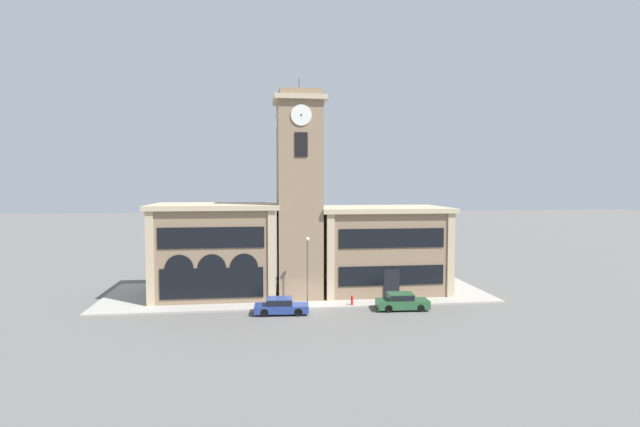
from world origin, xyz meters
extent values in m
plane|color=#605E5B|center=(0.00, 0.00, 0.00)|extent=(300.00, 300.00, 0.00)
cube|color=#A39E93|center=(0.00, 6.44, 0.07)|extent=(37.48, 12.88, 0.15)
cube|color=#897056|center=(0.00, 4.50, 9.35)|extent=(4.15, 4.15, 18.70)
cube|color=tan|center=(0.00, 4.50, 18.93)|extent=(4.85, 4.85, 0.45)
cube|color=#897056|center=(0.00, 4.50, 19.45)|extent=(3.82, 3.82, 0.60)
cylinder|color=#4C4C51|center=(0.00, 4.50, 20.35)|extent=(0.10, 0.10, 1.20)
cylinder|color=silver|center=(0.00, 2.37, 17.25)|extent=(1.90, 0.10, 1.90)
cylinder|color=black|center=(0.00, 2.30, 17.25)|extent=(0.15, 0.04, 0.15)
cylinder|color=silver|center=(-2.13, 4.50, 17.25)|extent=(0.10, 1.90, 1.90)
cylinder|color=black|center=(-2.20, 4.50, 17.25)|extent=(0.04, 0.15, 0.15)
cube|color=black|center=(0.00, 2.38, 14.60)|extent=(1.16, 0.10, 2.20)
cube|color=#897056|center=(-8.12, 6.65, 4.31)|extent=(11.49, 8.45, 8.61)
cube|color=tan|center=(-8.12, 6.65, 8.84)|extent=(12.19, 9.15, 0.45)
cube|color=tan|center=(-13.52, 2.36, 4.31)|extent=(0.70, 0.16, 8.61)
cube|color=tan|center=(-2.73, 2.36, 4.31)|extent=(0.70, 0.16, 8.61)
cube|color=black|center=(-8.12, 2.38, 6.20)|extent=(9.42, 0.10, 1.89)
cube|color=black|center=(-8.12, 2.38, 2.07)|extent=(9.19, 0.10, 2.76)
cylinder|color=black|center=(-10.99, 2.37, 3.44)|extent=(2.53, 0.06, 2.53)
cylinder|color=black|center=(-8.12, 2.37, 3.44)|extent=(2.53, 0.06, 2.53)
cylinder|color=black|center=(-5.25, 2.37, 3.44)|extent=(2.53, 0.06, 2.53)
cube|color=#897056|center=(8.56, 6.65, 4.11)|extent=(12.37, 8.45, 8.22)
cube|color=tan|center=(8.56, 6.65, 8.45)|extent=(13.07, 9.15, 0.45)
cube|color=tan|center=(2.73, 2.36, 4.11)|extent=(0.70, 0.16, 8.22)
cube|color=tan|center=(14.39, 2.36, 4.11)|extent=(0.70, 0.16, 8.22)
cube|color=black|center=(8.56, 2.38, 5.92)|extent=(10.14, 0.10, 1.81)
cube|color=black|center=(8.56, 2.37, 1.48)|extent=(1.50, 0.12, 2.96)
cube|color=black|center=(8.56, 2.38, 2.37)|extent=(10.14, 0.10, 1.84)
cube|color=navy|center=(-2.06, -1.27, 0.50)|extent=(4.65, 2.14, 0.61)
cube|color=navy|center=(-2.24, -1.26, 1.09)|extent=(2.28, 1.82, 0.58)
cube|color=black|center=(-2.24, -1.26, 1.09)|extent=(2.19, 1.85, 0.43)
cylinder|color=black|center=(-0.60, -0.52, 0.35)|extent=(0.70, 0.26, 0.69)
cylinder|color=black|center=(-0.70, -2.18, 0.35)|extent=(0.70, 0.26, 0.69)
cylinder|color=black|center=(-3.42, -0.36, 0.35)|extent=(0.70, 0.26, 0.69)
cylinder|color=black|center=(-3.51, -2.02, 0.35)|extent=(0.70, 0.26, 0.69)
cube|color=#285633|center=(8.53, -1.27, 0.54)|extent=(4.62, 2.06, 0.72)
cube|color=#285633|center=(8.35, -1.26, 1.19)|extent=(2.26, 1.75, 0.59)
cube|color=black|center=(8.35, -1.26, 1.19)|extent=(2.17, 1.78, 0.44)
cylinder|color=black|center=(9.97, -0.56, 0.33)|extent=(0.68, 0.26, 0.67)
cylinder|color=black|center=(9.88, -2.14, 0.33)|extent=(0.68, 0.26, 0.67)
cylinder|color=black|center=(7.17, -0.40, 0.33)|extent=(0.68, 0.26, 0.67)
cylinder|color=black|center=(7.08, -1.98, 0.33)|extent=(0.68, 0.26, 0.67)
cylinder|color=#4C4C51|center=(0.37, 0.67, 3.05)|extent=(0.12, 0.12, 5.81)
sphere|color=silver|center=(0.37, 0.67, 6.14)|extent=(0.36, 0.36, 0.36)
cylinder|color=red|center=(4.37, 0.45, 0.50)|extent=(0.22, 0.22, 0.70)
sphere|color=red|center=(4.37, 0.45, 0.93)|extent=(0.19, 0.19, 0.19)
camera|label=1|loc=(-4.19, -43.03, 11.09)|focal=28.00mm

